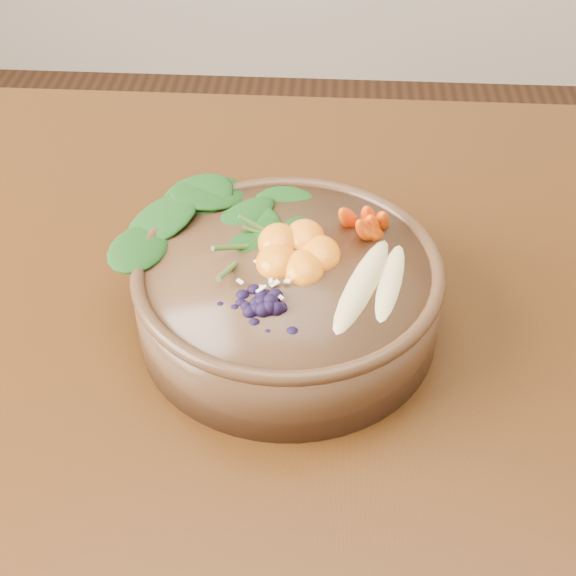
% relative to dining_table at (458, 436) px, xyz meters
% --- Properties ---
extents(dining_table, '(1.60, 0.90, 0.75)m').
position_rel_dining_table_xyz_m(dining_table, '(0.00, 0.00, 0.00)').
color(dining_table, '#331C0C').
rests_on(dining_table, ground).
extents(stoneware_bowl, '(0.31, 0.31, 0.07)m').
position_rel_dining_table_xyz_m(stoneware_bowl, '(-0.16, 0.04, 0.13)').
color(stoneware_bowl, '#52341D').
rests_on(stoneware_bowl, dining_table).
extents(kale_heap, '(0.20, 0.19, 0.04)m').
position_rel_dining_table_xyz_m(kale_heap, '(-0.18, 0.10, 0.18)').
color(kale_heap, '#184A12').
rests_on(kale_heap, stoneware_bowl).
extents(carrot_cluster, '(0.06, 0.06, 0.07)m').
position_rel_dining_table_xyz_m(carrot_cluster, '(-0.09, 0.09, 0.20)').
color(carrot_cluster, '#E84506').
rests_on(carrot_cluster, stoneware_bowl).
extents(banana_halves, '(0.08, 0.14, 0.02)m').
position_rel_dining_table_xyz_m(banana_halves, '(-0.08, 0.02, 0.17)').
color(banana_halves, '#E0CC84').
rests_on(banana_halves, stoneware_bowl).
extents(mandarin_cluster, '(0.09, 0.10, 0.03)m').
position_rel_dining_table_xyz_m(mandarin_cluster, '(-0.15, 0.05, 0.17)').
color(mandarin_cluster, orange).
rests_on(mandarin_cluster, stoneware_bowl).
extents(blueberry_pile, '(0.14, 0.12, 0.03)m').
position_rel_dining_table_xyz_m(blueberry_pile, '(-0.17, -0.01, 0.18)').
color(blueberry_pile, black).
rests_on(blueberry_pile, stoneware_bowl).
extents(coconut_flakes, '(0.09, 0.08, 0.01)m').
position_rel_dining_table_xyz_m(coconut_flakes, '(-0.16, 0.02, 0.16)').
color(coconut_flakes, white).
rests_on(coconut_flakes, stoneware_bowl).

